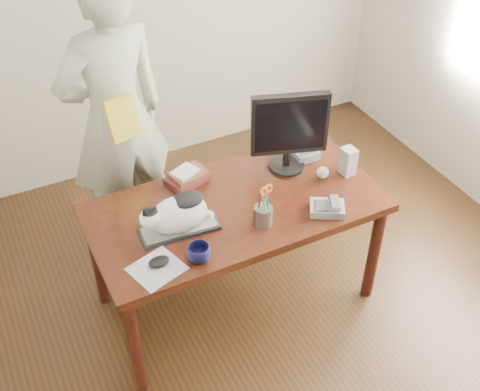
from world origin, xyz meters
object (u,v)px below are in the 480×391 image
(book_stack, at_px, (187,177))
(calculator, at_px, (302,151))
(desk, at_px, (230,216))
(speaker, at_px, (348,161))
(mouse, at_px, (159,262))
(baseball, at_px, (323,173))
(person, at_px, (116,120))
(phone, at_px, (328,208))
(pen_cup, at_px, (263,213))
(coffee_mug, at_px, (199,253))
(cat, at_px, (176,214))
(keyboard, at_px, (179,229))
(monitor, at_px, (289,129))

(book_stack, height_order, calculator, book_stack)
(desk, relative_size, speaker, 9.53)
(mouse, height_order, calculator, calculator)
(baseball, height_order, person, person)
(mouse, bearing_deg, phone, -18.93)
(mouse, relative_size, speaker, 0.73)
(desk, relative_size, calculator, 8.17)
(pen_cup, bearing_deg, baseball, 21.56)
(pen_cup, bearing_deg, coffee_mug, -166.82)
(speaker, bearing_deg, baseball, 166.31)
(book_stack, relative_size, person, 0.14)
(cat, distance_m, coffee_mug, 0.25)
(coffee_mug, relative_size, baseball, 1.63)
(calculator, bearing_deg, desk, -162.88)
(speaker, bearing_deg, phone, -144.01)
(mouse, relative_size, phone, 0.54)
(baseball, xyz_separation_m, calculator, (0.02, 0.25, -0.01))
(pen_cup, relative_size, book_stack, 0.96)
(baseball, bearing_deg, coffee_mug, -162.14)
(speaker, height_order, person, person)
(keyboard, bearing_deg, book_stack, 65.03)
(keyboard, height_order, baseball, baseball)
(baseball, bearing_deg, calculator, 86.28)
(desk, relative_size, cat, 3.95)
(desk, height_order, mouse, mouse)
(coffee_mug, bearing_deg, speaker, 14.10)
(phone, height_order, baseball, phone)
(baseball, bearing_deg, desk, 171.15)
(monitor, bearing_deg, calculator, 46.31)
(keyboard, height_order, calculator, calculator)
(desk, distance_m, mouse, 0.65)
(keyboard, distance_m, monitor, 0.84)
(cat, relative_size, calculator, 2.07)
(coffee_mug, height_order, baseball, coffee_mug)
(speaker, bearing_deg, cat, 177.42)
(desk, xyz_separation_m, monitor, (0.41, 0.08, 0.43))
(book_stack, bearing_deg, phone, -61.62)
(keyboard, relative_size, mouse, 3.46)
(phone, bearing_deg, coffee_mug, -148.32)
(pen_cup, bearing_deg, speaker, 14.68)
(keyboard, bearing_deg, mouse, -130.89)
(coffee_mug, height_order, calculator, coffee_mug)
(baseball, xyz_separation_m, book_stack, (-0.71, 0.31, 0.00))
(pen_cup, bearing_deg, book_stack, 113.15)
(cat, xyz_separation_m, coffee_mug, (0.02, -0.24, -0.07))
(book_stack, bearing_deg, person, 98.99)
(cat, height_order, pen_cup, pen_cup)
(keyboard, bearing_deg, pen_cup, -15.78)
(phone, xyz_separation_m, calculator, (0.15, 0.51, -0.00))
(coffee_mug, bearing_deg, monitor, 30.91)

